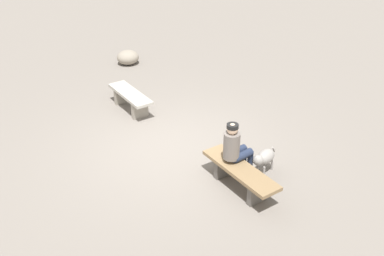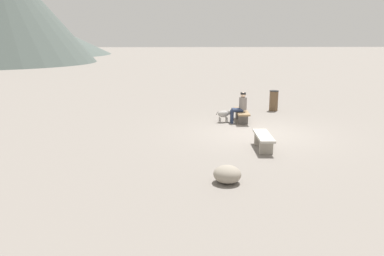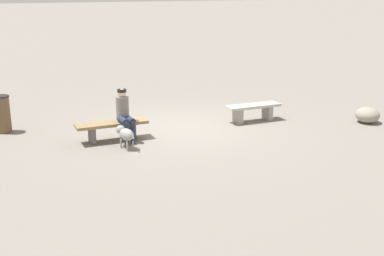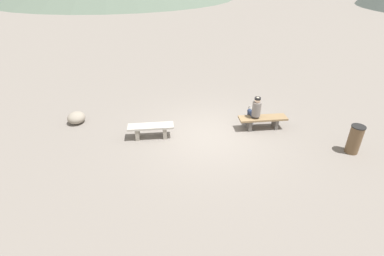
# 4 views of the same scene
# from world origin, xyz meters

# --- Properties ---
(ground) EXTENTS (210.00, 210.00, 0.06)m
(ground) POSITION_xyz_m (0.00, 0.00, -0.03)
(ground) COLOR gray
(bench_left) EXTENTS (1.54, 0.50, 0.46)m
(bench_left) POSITION_xyz_m (-2.02, 0.21, 0.32)
(bench_left) COLOR gray
(bench_left) RESTS_ON ground
(bench_right) EXTENTS (1.71, 0.53, 0.45)m
(bench_right) POSITION_xyz_m (1.90, 0.21, 0.33)
(bench_right) COLOR #605B56
(bench_right) RESTS_ON ground
(seated_person) EXTENTS (0.33, 0.63, 1.23)m
(seated_person) POSITION_xyz_m (1.63, 0.33, 0.70)
(seated_person) COLOR slate
(seated_person) RESTS_ON ground
(dog) EXTENTS (0.35, 0.68, 0.49)m
(dog) POSITION_xyz_m (1.81, 0.92, 0.34)
(dog) COLOR gray
(dog) RESTS_ON ground
(trash_bin) EXTENTS (0.42, 0.42, 0.93)m
(trash_bin) POSITION_xyz_m (4.14, -1.65, 0.47)
(trash_bin) COLOR brown
(trash_bin) RESTS_ON ground
(boulder) EXTENTS (0.80, 0.82, 0.42)m
(boulder) POSITION_xyz_m (-4.71, 1.66, 0.21)
(boulder) COLOR gray
(boulder) RESTS_ON ground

